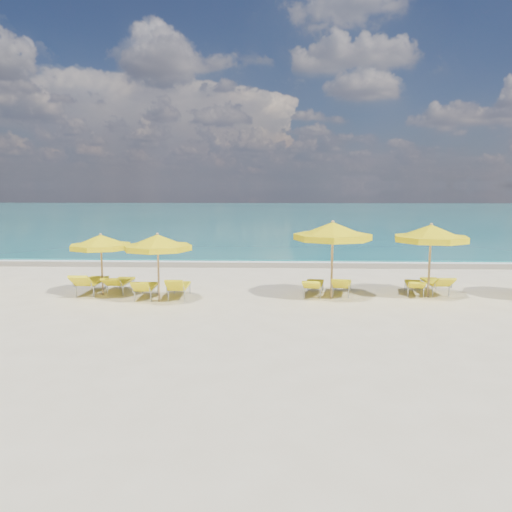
{
  "coord_description": "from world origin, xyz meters",
  "views": [
    {
      "loc": [
        0.66,
        -16.08,
        3.68
      ],
      "look_at": [
        0.0,
        1.5,
        1.2
      ],
      "focal_mm": 35.0,
      "sensor_mm": 36.0,
      "label": 1
    }
  ],
  "objects": [
    {
      "name": "umbrella_5",
      "position": [
        5.81,
        0.47,
        2.11
      ],
      "size": [
        2.87,
        2.87,
        2.48
      ],
      "rotation": [
        0.0,
        0.0,
        0.19
      ],
      "color": "tan",
      "rests_on": "ground"
    },
    {
      "name": "whitecap_far",
      "position": [
        8.0,
        24.0,
        0.0
      ],
      "size": [
        18.0,
        0.3,
        0.05
      ],
      "primitive_type": "cube",
      "color": "white",
      "rests_on": "ground"
    },
    {
      "name": "umbrella_4",
      "position": [
        2.54,
        0.14,
        2.2
      ],
      "size": [
        2.73,
        2.73,
        2.58
      ],
      "rotation": [
        0.0,
        0.0,
        -0.08
      ],
      "color": "tan",
      "rests_on": "ground"
    },
    {
      "name": "umbrella_2",
      "position": [
        -5.17,
        0.32,
        1.8
      ],
      "size": [
        2.25,
        2.25,
        2.11
      ],
      "rotation": [
        0.0,
        0.0,
        -0.09
      ],
      "color": "tan",
      "rests_on": "ground"
    },
    {
      "name": "lounger_5_right",
      "position": [
        6.22,
        1.06,
        0.22
      ],
      "size": [
        0.68,
        1.88,
        0.75
      ],
      "rotation": [
        0.0,
        0.0,
        0.04
      ],
      "color": "#A5A8AD",
      "rests_on": "ground"
    },
    {
      "name": "lounger_2_left",
      "position": [
        -5.64,
        0.59,
        0.25
      ],
      "size": [
        0.71,
        2.04,
        0.85
      ],
      "rotation": [
        0.0,
        0.0,
        -0.02
      ],
      "color": "#A5A8AD",
      "rests_on": "ground"
    },
    {
      "name": "whitecap_near",
      "position": [
        -6.0,
        17.0,
        0.0
      ],
      "size": [
        14.0,
        0.36,
        0.05
      ],
      "primitive_type": "cube",
      "color": "white",
      "rests_on": "ground"
    },
    {
      "name": "lounger_3_right",
      "position": [
        -2.51,
        0.07,
        0.22
      ],
      "size": [
        0.64,
        1.78,
        0.8
      ],
      "rotation": [
        0.0,
        0.0,
        0.02
      ],
      "color": "#A5A8AD",
      "rests_on": "ground"
    },
    {
      "name": "lounger_4_right",
      "position": [
        2.97,
        0.71,
        0.21
      ],
      "size": [
        0.9,
        1.83,
        0.73
      ],
      "rotation": [
        0.0,
        0.0,
        -0.2
      ],
      "color": "#A5A8AD",
      "rests_on": "ground"
    },
    {
      "name": "lounger_4_left",
      "position": [
        2.0,
        0.6,
        0.22
      ],
      "size": [
        0.89,
        1.9,
        0.7
      ],
      "rotation": [
        0.0,
        0.0,
        -0.17
      ],
      "color": "#A5A8AD",
      "rests_on": "ground"
    },
    {
      "name": "wet_sand_band",
      "position": [
        0.0,
        7.4,
        0.0
      ],
      "size": [
        120.0,
        2.6,
        0.01
      ],
      "primitive_type": "cube",
      "color": "tan",
      "rests_on": "ground"
    },
    {
      "name": "lounger_3_left",
      "position": [
        -3.58,
        -0.04,
        0.21
      ],
      "size": [
        0.65,
        1.77,
        0.75
      ],
      "rotation": [
        0.0,
        0.0,
        0.04
      ],
      "color": "#A5A8AD",
      "rests_on": "ground"
    },
    {
      "name": "lounger_5_left",
      "position": [
        5.45,
        0.86,
        0.2
      ],
      "size": [
        0.82,
        1.77,
        0.64
      ],
      "rotation": [
        0.0,
        0.0,
        -0.17
      ],
      "color": "#A5A8AD",
      "rests_on": "ground"
    },
    {
      "name": "lounger_2_right",
      "position": [
        -4.69,
        0.76,
        0.22
      ],
      "size": [
        0.67,
        1.88,
        0.73
      ],
      "rotation": [
        0.0,
        0.0,
        -0.03
      ],
      "color": "#A5A8AD",
      "rests_on": "ground"
    },
    {
      "name": "ground_plane",
      "position": [
        0.0,
        0.0,
        0.0
      ],
      "size": [
        120.0,
        120.0,
        0.0
      ],
      "primitive_type": "plane",
      "color": "beige"
    },
    {
      "name": "ocean",
      "position": [
        0.0,
        48.0,
        0.0
      ],
      "size": [
        120.0,
        80.0,
        0.3
      ],
      "primitive_type": "cube",
      "color": "#12686A",
      "rests_on": "ground"
    },
    {
      "name": "umbrella_3",
      "position": [
        -3.04,
        -0.54,
        1.89
      ],
      "size": [
        2.19,
        2.19,
        2.21
      ],
      "rotation": [
        0.0,
        0.0,
        -0.0
      ],
      "color": "tan",
      "rests_on": "ground"
    },
    {
      "name": "foam_line",
      "position": [
        0.0,
        8.2,
        0.0
      ],
      "size": [
        120.0,
        1.2,
        0.03
      ],
      "primitive_type": "cube",
      "color": "white",
      "rests_on": "ground"
    }
  ]
}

